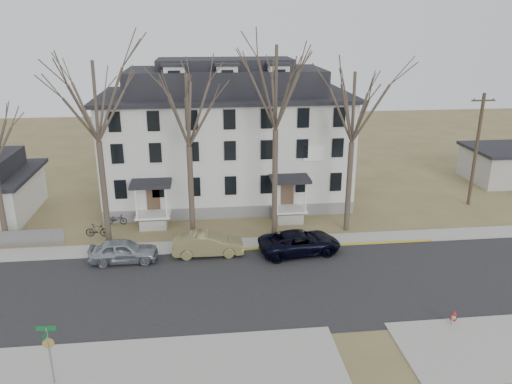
{
  "coord_description": "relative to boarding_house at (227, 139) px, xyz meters",
  "views": [
    {
      "loc": [
        -4.12,
        -23.94,
        15.02
      ],
      "look_at": [
        -0.45,
        9.0,
        3.56
      ],
      "focal_mm": 35.0,
      "sensor_mm": 36.0,
      "label": 1
    }
  ],
  "objects": [
    {
      "name": "bicycle_left",
      "position": [
        -8.89,
        -5.25,
        -4.95
      ],
      "size": [
        1.71,
        0.79,
        0.86
      ],
      "primitive_type": "imported",
      "rotation": [
        0.0,
        0.0,
        1.44
      ],
      "color": "black",
      "rests_on": "ground"
    },
    {
      "name": "boarding_house",
      "position": [
        0.0,
        0.0,
        0.0
      ],
      "size": [
        20.8,
        12.36,
        12.05
      ],
      "color": "slate",
      "rests_on": "ground"
    },
    {
      "name": "yellow_curb",
      "position": [
        7.0,
        -10.85,
        -5.38
      ],
      "size": [
        14.0,
        0.25,
        0.06
      ],
      "primitive_type": "cube",
      "color": "gold",
      "rests_on": "ground"
    },
    {
      "name": "ground",
      "position": [
        2.0,
        -17.95,
        -5.38
      ],
      "size": [
        120.0,
        120.0,
        0.0
      ],
      "primitive_type": "plane",
      "color": "olive",
      "rests_on": "ground"
    },
    {
      "name": "main_road",
      "position": [
        2.0,
        -15.95,
        -5.38
      ],
      "size": [
        120.0,
        10.0,
        0.04
      ],
      "primitive_type": "cube",
      "color": "#27272A",
      "rests_on": "ground"
    },
    {
      "name": "far_sidewalk",
      "position": [
        2.0,
        -9.95,
        -5.38
      ],
      "size": [
        120.0,
        2.0,
        0.08
      ],
      "primitive_type": "cube",
      "color": "#A09F97",
      "rests_on": "ground"
    },
    {
      "name": "tree_far_left",
      "position": [
        -9.0,
        -8.15,
        4.96
      ],
      "size": [
        8.4,
        8.4,
        13.72
      ],
      "color": "#473B31",
      "rests_on": "ground"
    },
    {
      "name": "tree_mid_left",
      "position": [
        -3.0,
        -8.15,
        4.22
      ],
      "size": [
        7.8,
        7.8,
        12.74
      ],
      "color": "#473B31",
      "rests_on": "ground"
    },
    {
      "name": "street_sign",
      "position": [
        -8.87,
        -23.24,
        -3.47
      ],
      "size": [
        0.83,
        0.83,
        2.93
      ],
      "rotation": [
        0.0,
        0.0,
        -0.06
      ],
      "color": "gray",
      "rests_on": "ground"
    },
    {
      "name": "tree_mid_right",
      "position": [
        8.5,
        -8.15,
        4.22
      ],
      "size": [
        7.8,
        7.8,
        12.74
      ],
      "color": "#473B31",
      "rests_on": "ground"
    },
    {
      "name": "bicycle_right",
      "position": [
        -9.93,
        -7.46,
        -4.88
      ],
      "size": [
        1.71,
        0.63,
        1.01
      ],
      "primitive_type": "imported",
      "rotation": [
        0.0,
        0.0,
        1.48
      ],
      "color": "black",
      "rests_on": "ground"
    },
    {
      "name": "car_tan",
      "position": [
        -1.95,
        -11.29,
        -4.6
      ],
      "size": [
        4.73,
        1.65,
        1.56
      ],
      "primitive_type": "imported",
      "rotation": [
        0.0,
        0.0,
        1.57
      ],
      "color": "olive",
      "rests_on": "ground"
    },
    {
      "name": "near_sidewalk_left",
      "position": [
        -6.0,
        -22.95,
        -5.38
      ],
      "size": [
        20.0,
        5.0,
        0.08
      ],
      "primitive_type": "cube",
      "color": "#A09F97",
      "rests_on": "ground"
    },
    {
      "name": "tree_center",
      "position": [
        3.0,
        -8.15,
        5.71
      ],
      "size": [
        9.0,
        9.0,
        14.7
      ],
      "color": "#473B31",
      "rests_on": "ground"
    },
    {
      "name": "car_navy",
      "position": [
        4.23,
        -11.71,
        -4.61
      ],
      "size": [
        5.83,
        3.29,
        1.54
      ],
      "primitive_type": "imported",
      "rotation": [
        0.0,
        0.0,
        1.71
      ],
      "color": "black",
      "rests_on": "ground"
    },
    {
      "name": "fire_hydrant",
      "position": [
        10.46,
        -20.99,
        -4.95
      ],
      "size": [
        0.35,
        0.33,
        0.84
      ],
      "color": "#B7B7BA",
      "rests_on": "ground"
    },
    {
      "name": "car_silver",
      "position": [
        -7.45,
        -11.71,
        -4.62
      ],
      "size": [
        4.45,
        1.82,
        1.51
      ],
      "primitive_type": "imported",
      "rotation": [
        0.0,
        0.0,
        1.56
      ],
      "color": "#8D96A1",
      "rests_on": "ground"
    },
    {
      "name": "utility_pole_far",
      "position": [
        20.5,
        -3.95,
        -0.47
      ],
      "size": [
        2.0,
        0.28,
        9.5
      ],
      "color": "#3D3023",
      "rests_on": "ground"
    },
    {
      "name": "distant_building",
      "position": [
        28.0,
        2.05,
        -3.7
      ],
      "size": [
        8.5,
        6.5,
        3.35
      ],
      "color": "#A09F97",
      "rests_on": "ground"
    }
  ]
}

